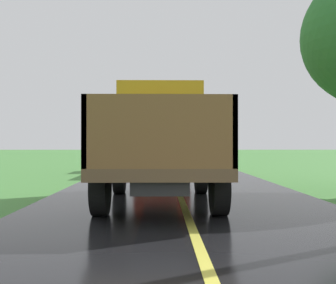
{
  "coord_description": "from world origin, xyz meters",
  "views": [
    {
      "loc": [
        -0.47,
        0.23,
        1.34
      ],
      "look_at": [
        -0.28,
        11.29,
        1.4
      ],
      "focal_mm": 44.75,
      "sensor_mm": 36.0,
      "label": 1
    }
  ],
  "objects": [
    {
      "name": "banana_truck_near",
      "position": [
        -0.48,
        10.14,
        1.46
      ],
      "size": [
        2.38,
        5.82,
        2.8
      ],
      "color": "#2D2D30",
      "rests_on": "road_surface"
    },
    {
      "name": "banana_truck_far",
      "position": [
        -0.43,
        20.8,
        1.47
      ],
      "size": [
        2.38,
        5.81,
        2.8
      ],
      "color": "#2D2D30",
      "rests_on": "road_surface"
    }
  ]
}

